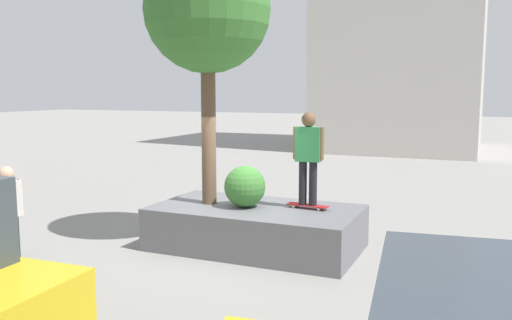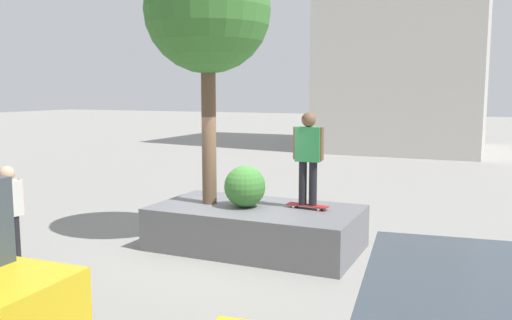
{
  "view_description": "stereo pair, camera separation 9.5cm",
  "coord_description": "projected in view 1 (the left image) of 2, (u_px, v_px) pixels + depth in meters",
  "views": [
    {
      "loc": [
        -4.43,
        9.04,
        2.99
      ],
      "look_at": [
        -0.44,
        -0.12,
        1.7
      ],
      "focal_mm": 37.66,
      "sensor_mm": 36.0,
      "label": 1
    },
    {
      "loc": [
        -4.52,
        9.0,
        2.99
      ],
      "look_at": [
        -0.44,
        -0.12,
        1.7
      ],
      "focal_mm": 37.66,
      "sensor_mm": 36.0,
      "label": 2
    }
  ],
  "objects": [
    {
      "name": "planter_ledge",
      "position": [
        256.0,
        228.0,
        10.24
      ],
      "size": [
        3.87,
        2.12,
        0.8
      ],
      "primitive_type": "cube",
      "color": "slate",
      "rests_on": "ground"
    },
    {
      "name": "skateboarder",
      "position": [
        308.0,
        152.0,
        9.92
      ],
      "size": [
        0.59,
        0.27,
        1.73
      ],
      "color": "black",
      "rests_on": "skateboard"
    },
    {
      "name": "boxwood_shrub",
      "position": [
        245.0,
        186.0,
        10.15
      ],
      "size": [
        0.79,
        0.79,
        0.79
      ],
      "primitive_type": "sphere",
      "color": "#3D7A33",
      "rests_on": "planter_ledge"
    },
    {
      "name": "ground_plane",
      "position": [
        232.0,
        247.0,
        10.36
      ],
      "size": [
        120.0,
        120.0,
        0.0
      ],
      "primitive_type": "plane",
      "color": "gray"
    },
    {
      "name": "skateboard",
      "position": [
        308.0,
        206.0,
        10.04
      ],
      "size": [
        0.82,
        0.29,
        0.07
      ],
      "color": "#A51E1E",
      "rests_on": "planter_ledge"
    },
    {
      "name": "plaza_tree",
      "position": [
        207.0,
        11.0,
        10.07
      ],
      "size": [
        2.4,
        2.4,
        4.91
      ],
      "color": "brown",
      "rests_on": "planter_ledge"
    },
    {
      "name": "passerby_with_bag",
      "position": [
        8.0,
        207.0,
        9.33
      ],
      "size": [
        0.28,
        0.57,
        1.71
      ],
      "color": "black",
      "rests_on": "ground"
    }
  ]
}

